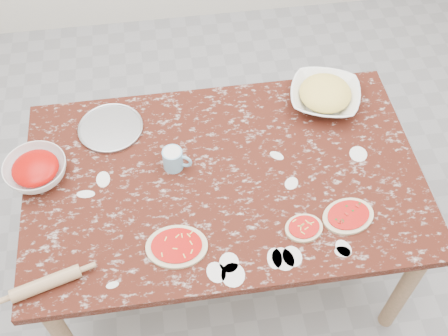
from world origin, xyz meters
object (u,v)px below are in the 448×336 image
(worktable, at_px, (224,187))
(sauce_bowl, at_px, (36,171))
(flour_mug, at_px, (174,159))
(rolling_pin, at_px, (46,283))
(cheese_bowl, at_px, (325,97))
(pizza_tray, at_px, (111,128))

(worktable, relative_size, sauce_bowl, 6.44)
(sauce_bowl, relative_size, flour_mug, 2.10)
(flour_mug, distance_m, rolling_pin, 0.67)
(sauce_bowl, distance_m, cheese_bowl, 1.26)
(cheese_bowl, bearing_deg, worktable, -146.09)
(pizza_tray, height_order, cheese_bowl, cheese_bowl)
(cheese_bowl, bearing_deg, sauce_bowl, -169.39)
(worktable, relative_size, rolling_pin, 6.55)
(pizza_tray, distance_m, flour_mug, 0.35)
(worktable, xyz_separation_m, pizza_tray, (-0.45, 0.31, 0.09))
(sauce_bowl, xyz_separation_m, rolling_pin, (0.06, -0.49, -0.01))
(pizza_tray, height_order, sauce_bowl, sauce_bowl)
(worktable, xyz_separation_m, sauce_bowl, (-0.74, 0.10, 0.12))
(sauce_bowl, bearing_deg, cheese_bowl, 10.61)
(pizza_tray, xyz_separation_m, flour_mug, (0.25, -0.24, 0.04))
(worktable, distance_m, pizza_tray, 0.55)
(worktable, bearing_deg, flour_mug, 159.00)
(sauce_bowl, distance_m, rolling_pin, 0.50)
(sauce_bowl, height_order, flour_mug, flour_mug)
(worktable, height_order, sauce_bowl, sauce_bowl)
(rolling_pin, bearing_deg, sauce_bowl, 96.70)
(sauce_bowl, bearing_deg, worktable, -7.97)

